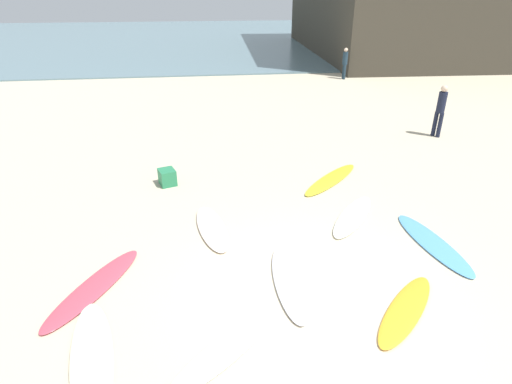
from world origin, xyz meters
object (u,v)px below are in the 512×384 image
Objects in this scene: surfboard_3 at (353,216)px; beachgoer_near at (441,108)px; surfboard_4 at (406,310)px; surfboard_7 at (289,282)px; surfboard_6 at (224,351)px; beach_cooler at (167,177)px; surfboard_1 at (433,243)px; surfboard_2 at (331,179)px; surfboard_0 at (212,228)px; surfboard_5 at (94,287)px; beachgoer_mid at (345,62)px; surfboard_8 at (92,357)px.

beachgoer_near reaches higher than surfboard_3.
surfboard_7 is at bearing -164.24° from surfboard_4.
surfboard_6 is 11.74m from beachgoer_near.
beach_cooler is at bearing 171.26° from surfboard_4.
surfboard_1 is at bearing 94.85° from surfboard_4.
surfboard_1 is 2.27m from surfboard_4.
surfboard_6 is (-4.42, -2.22, 0.00)m from surfboard_1.
surfboard_2 is 1.24× the size of surfboard_6.
surfboard_0 reaches higher than surfboard_2.
surfboard_7 reaches higher than surfboard_0.
surfboard_5 is at bearing -169.36° from surfboard_6.
surfboard_7 is (1.29, -2.02, 0.00)m from surfboard_0.
beachgoer_mid is at bearing -109.06° from surfboard_1.
surfboard_6 is (-2.99, -0.46, 0.00)m from surfboard_4.
surfboard_7 is at bearing 163.26° from beachgoer_mid.
beachgoer_mid reaches higher than surfboard_5.
surfboard_1 is at bearing 172.39° from beachgoer_mid.
beach_cooler is (-1.11, 5.84, 0.17)m from surfboard_6.
surfboard_1 is 1.00× the size of surfboard_5.
surfboard_8 is 1.40× the size of beachgoer_mid.
surfboard_3 is 1.05× the size of surfboard_4.
surfboard_7 reaches higher than surfboard_3.
surfboard_7 is 1.28× the size of beachgoer_mid.
beachgoer_mid reaches higher than surfboard_6.
surfboard_6 is at bearing 163.22° from surfboard_8.
surfboard_4 is 0.87× the size of surfboard_8.
beachgoer_near reaches higher than surfboard_4.
beachgoer_mid is 3.65× the size of beach_cooler.
surfboard_6 is at bearing 85.03° from surfboard_3.
surfboard_3 reaches higher than surfboard_2.
surfboard_0 is 17.11m from beachgoer_mid.
surfboard_0 is 3.91m from surfboard_2.
surfboard_3 is at bearing -47.27° from surfboard_2.
surfboard_1 is at bearing -174.16° from surfboard_8.
surfboard_3 is 2.84m from surfboard_7.
surfboard_6 is 0.96× the size of surfboard_7.
surfboard_4 is at bearing 123.78° from surfboard_3.
surfboard_6 is at bearing -9.75° from surfboard_5.
surfboard_2 reaches higher than surfboard_4.
surfboard_7 is (-2.01, -4.11, 0.01)m from surfboard_2.
surfboard_5 is at bearing -149.72° from surfboard_4.
surfboard_1 is 1.16× the size of surfboard_6.
beachgoer_mid is at bearing 118.68° from surfboard_4.
surfboard_5 is 1.16× the size of surfboard_6.
beachgoer_mid is (4.68, 13.02, 0.89)m from surfboard_2.
surfboard_8 is (-1.86, 0.14, 0.00)m from surfboard_6.
surfboard_2 is 2.01m from surfboard_3.
surfboard_7 reaches higher than surfboard_8.
surfboard_8 is (-3.12, -1.25, -0.00)m from surfboard_7.
surfboard_6 reaches higher than surfboard_2.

